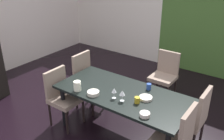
# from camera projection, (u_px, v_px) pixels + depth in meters

# --- Properties ---
(ground_plane) EXTENTS (5.86, 5.87, 0.02)m
(ground_plane) POSITION_uv_depth(u_px,v_px,m) (90.00, 115.00, 4.39)
(ground_plane) COLOR black
(back_panel_interior) EXTENTS (2.85, 0.10, 2.71)m
(back_panel_interior) POSITION_uv_depth(u_px,v_px,m) (114.00, 4.00, 6.74)
(back_panel_interior) COLOR silver
(back_panel_interior) RESTS_ON ground_plane
(dining_table) EXTENTS (1.98, 0.91, 0.75)m
(dining_table) POSITION_uv_depth(u_px,v_px,m) (123.00, 97.00, 3.65)
(dining_table) COLOR black
(dining_table) RESTS_ON ground_plane
(chair_left_far) EXTENTS (0.45, 0.44, 1.01)m
(chair_left_far) POSITION_uv_depth(u_px,v_px,m) (87.00, 79.00, 4.43)
(chair_left_far) COLOR gray
(chair_left_far) RESTS_ON ground_plane
(chair_left_near) EXTENTS (0.45, 0.44, 0.94)m
(chair_left_near) POSITION_uv_depth(u_px,v_px,m) (62.00, 94.00, 3.98)
(chair_left_near) COLOR gray
(chair_left_near) RESTS_ON ground_plane
(chair_right_near) EXTENTS (0.44, 0.44, 1.03)m
(chair_right_near) POSITION_uv_depth(u_px,v_px,m) (176.00, 140.00, 2.95)
(chair_right_near) COLOR gray
(chair_right_near) RESTS_ON ground_plane
(chair_right_far) EXTENTS (0.44, 0.44, 0.97)m
(chair_right_far) POSITION_uv_depth(u_px,v_px,m) (193.00, 116.00, 3.42)
(chair_right_far) COLOR gray
(chair_right_far) RESTS_ON ground_plane
(chair_head_far) EXTENTS (0.44, 0.45, 0.93)m
(chair_head_far) POSITION_uv_depth(u_px,v_px,m) (165.00, 73.00, 4.70)
(chair_head_far) COLOR gray
(chair_head_far) RESTS_ON ground_plane
(wine_glass_south) EXTENTS (0.08, 0.08, 0.16)m
(wine_glass_south) POSITION_uv_depth(u_px,v_px,m) (122.00, 93.00, 3.35)
(wine_glass_south) COLOR silver
(wine_glass_south) RESTS_ON dining_table
(wine_glass_front) EXTENTS (0.07, 0.07, 0.16)m
(wine_glass_front) POSITION_uv_depth(u_px,v_px,m) (114.00, 91.00, 3.42)
(wine_glass_front) COLOR silver
(wine_glass_front) RESTS_ON dining_table
(serving_bowl_east) EXTENTS (0.17, 0.17, 0.05)m
(serving_bowl_east) POSITION_uv_depth(u_px,v_px,m) (93.00, 93.00, 3.54)
(serving_bowl_east) COLOR beige
(serving_bowl_east) RESTS_ON dining_table
(serving_bowl_center) EXTENTS (0.13, 0.13, 0.05)m
(serving_bowl_center) POSITION_uv_depth(u_px,v_px,m) (145.00, 115.00, 3.07)
(serving_bowl_center) COLOR silver
(serving_bowl_center) RESTS_ON dining_table
(serving_bowl_west) EXTENTS (0.19, 0.19, 0.04)m
(serving_bowl_west) POSITION_uv_depth(u_px,v_px,m) (146.00, 98.00, 3.44)
(serving_bowl_west) COLOR beige
(serving_bowl_west) RESTS_ON dining_table
(cup_right) EXTENTS (0.08, 0.08, 0.09)m
(cup_right) POSITION_uv_depth(u_px,v_px,m) (137.00, 100.00, 3.34)
(cup_right) COLOR #AC9421
(cup_right) RESTS_ON dining_table
(cup_rear) EXTENTS (0.07, 0.07, 0.09)m
(cup_rear) POSITION_uv_depth(u_px,v_px,m) (149.00, 87.00, 3.68)
(cup_rear) COLOR #28489A
(cup_rear) RESTS_ON dining_table
(pitcher_left) EXTENTS (0.12, 0.11, 0.15)m
(pitcher_left) POSITION_uv_depth(u_px,v_px,m) (77.00, 86.00, 3.63)
(pitcher_left) COLOR white
(pitcher_left) RESTS_ON dining_table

